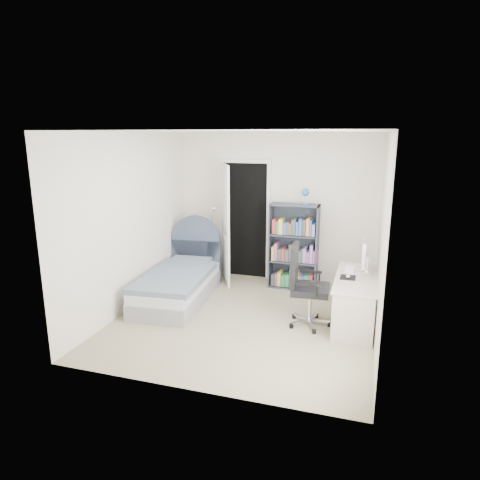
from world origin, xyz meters
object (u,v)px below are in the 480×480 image
(floor_lamp, at_px, (213,250))
(desk, at_px, (355,298))
(nightstand, at_px, (198,254))
(bed, at_px, (179,282))
(office_chair, at_px, (304,282))
(bookcase, at_px, (294,250))

(floor_lamp, bearing_deg, desk, -24.62)
(nightstand, bearing_deg, desk, -25.23)
(bed, xyz_separation_m, office_chair, (1.96, -0.36, 0.34))
(bed, height_order, desk, bed)
(bed, xyz_separation_m, floor_lamp, (0.18, 0.98, 0.27))
(nightstand, relative_size, floor_lamp, 0.45)
(office_chair, bearing_deg, desk, 18.61)
(nightstand, bearing_deg, floor_lamp, -29.00)
(bookcase, relative_size, desk, 1.23)
(desk, bearing_deg, bed, 176.96)
(floor_lamp, height_order, bookcase, bookcase)
(bookcase, bearing_deg, office_chair, -74.72)
(floor_lamp, bearing_deg, bookcase, 1.79)
(desk, relative_size, office_chair, 1.24)
(nightstand, height_order, office_chair, office_chair)
(bookcase, bearing_deg, desk, -48.30)
(bookcase, relative_size, office_chair, 1.52)
(nightstand, bearing_deg, office_chair, -35.64)
(nightstand, relative_size, office_chair, 0.54)
(bed, height_order, bookcase, bookcase)
(floor_lamp, xyz_separation_m, desk, (2.44, -1.12, -0.17))
(floor_lamp, relative_size, bookcase, 0.79)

